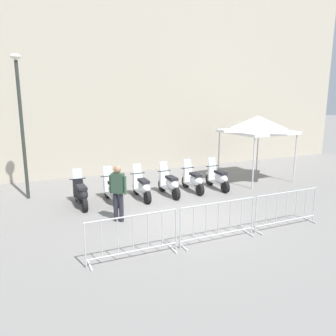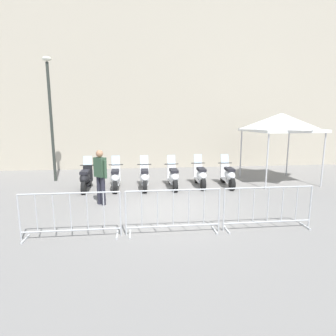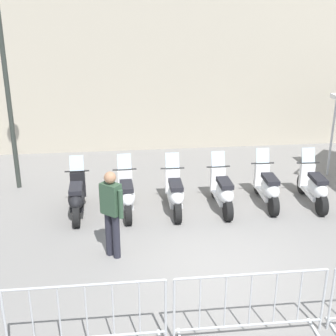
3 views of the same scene
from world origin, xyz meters
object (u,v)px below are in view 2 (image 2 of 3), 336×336
barrier_segment_0 (71,216)px  motorcycle_4 (200,176)px  motorcycle_5 (228,176)px  motorcycle_0 (86,179)px  barrier_segment_1 (173,212)px  motorcycle_1 (116,178)px  officer_near_row_end (100,174)px  street_lamp (50,107)px  motorcycle_3 (173,177)px  motorcycle_2 (145,178)px  barrier_segment_2 (268,208)px  canopy_tent (281,123)px

barrier_segment_0 → motorcycle_4: bearing=44.5°
motorcycle_4 → motorcycle_5: same height
motorcycle_0 → barrier_segment_1: (2.53, -4.42, 0.07)m
motorcycle_1 → motorcycle_5: same height
officer_near_row_end → motorcycle_0: bearing=110.4°
motorcycle_0 → street_lamp: bearing=128.8°
motorcycle_0 → barrier_segment_0: size_ratio=0.77×
motorcycle_3 → officer_near_row_end: 3.11m
motorcycle_2 → barrier_segment_1: (0.34, -4.25, 0.07)m
motorcycle_5 → street_lamp: street_lamp is taller
motorcycle_1 → officer_near_row_end: bearing=-102.7°
motorcycle_4 → barrier_segment_2: size_ratio=0.77×
barrier_segment_1 → street_lamp: 7.98m
motorcycle_4 → canopy_tent: canopy_tent is taller
motorcycle_0 → officer_near_row_end: officer_near_row_end is taller
motorcycle_3 → barrier_segment_1: 4.25m
motorcycle_0 → canopy_tent: 8.25m
motorcycle_2 → motorcycle_5: size_ratio=1.00×
motorcycle_0 → motorcycle_4: bearing=-2.4°
canopy_tent → motorcycle_2: bearing=-175.7°
motorcycle_5 → canopy_tent: bearing=13.5°
officer_near_row_end → barrier_segment_0: bearing=-101.2°
barrier_segment_2 → officer_near_row_end: size_ratio=1.29×
motorcycle_1 → barrier_segment_2: (3.75, -4.47, 0.07)m
barrier_segment_2 → canopy_tent: 6.07m
barrier_segment_2 → motorcycle_2: bearing=121.3°
motorcycle_0 → street_lamp: size_ratio=0.33×
canopy_tent → motorcycle_5: bearing=-166.5°
motorcycle_3 → motorcycle_5: same height
motorcycle_5 → officer_near_row_end: (-4.80, -1.54, 0.53)m
motorcycle_5 → barrier_segment_2: (-0.65, -4.20, 0.07)m
motorcycle_0 → motorcycle_3: (3.30, -0.24, 0.00)m
motorcycle_5 → officer_near_row_end: bearing=-162.3°
barrier_segment_2 → barrier_segment_0: bearing=177.1°
motorcycle_0 → barrier_segment_1: 5.09m
motorcycle_4 → motorcycle_2: bearing=179.6°
barrier_segment_1 → barrier_segment_0: bearing=177.1°
officer_near_row_end → canopy_tent: (7.29, 2.13, 1.54)m
barrier_segment_0 → motorcycle_0: bearing=92.8°
motorcycle_0 → motorcycle_2: same height
motorcycle_2 → officer_near_row_end: (-1.50, -1.70, 0.53)m
motorcycle_5 → motorcycle_4: bearing=172.1°
motorcycle_4 → canopy_tent: (3.58, 0.44, 2.06)m
motorcycle_2 → canopy_tent: (5.79, 0.43, 2.06)m
motorcycle_3 → barrier_segment_2: 4.57m
motorcycle_4 → street_lamp: bearing=160.5°
motorcycle_1 → barrier_segment_2: size_ratio=0.77×
street_lamp → officer_near_row_end: 4.91m
motorcycle_0 → barrier_segment_0: bearing=-87.2°
barrier_segment_1 → barrier_segment_2: size_ratio=1.00×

